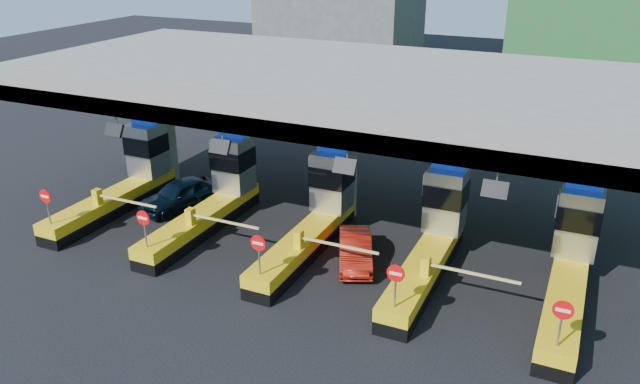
% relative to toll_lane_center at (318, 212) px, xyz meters
% --- Properties ---
extents(ground, '(120.00, 120.00, 0.00)m').
position_rel_toll_lane_center_xyz_m(ground, '(-0.00, -0.28, -1.40)').
color(ground, black).
rests_on(ground, ground).
extents(toll_canopy, '(28.00, 12.09, 7.00)m').
position_rel_toll_lane_center_xyz_m(toll_canopy, '(-0.00, 2.59, 4.74)').
color(toll_canopy, slate).
rests_on(toll_canopy, ground).
extents(toll_lane_far_left, '(4.43, 8.00, 4.16)m').
position_rel_toll_lane_center_xyz_m(toll_lane_far_left, '(-10.00, 0.00, 0.00)').
color(toll_lane_far_left, black).
rests_on(toll_lane_far_left, ground).
extents(toll_lane_left, '(4.43, 8.00, 4.16)m').
position_rel_toll_lane_center_xyz_m(toll_lane_left, '(-5.00, 0.00, 0.00)').
color(toll_lane_left, black).
rests_on(toll_lane_left, ground).
extents(toll_lane_center, '(4.43, 8.00, 4.16)m').
position_rel_toll_lane_center_xyz_m(toll_lane_center, '(0.00, 0.00, 0.00)').
color(toll_lane_center, black).
rests_on(toll_lane_center, ground).
extents(toll_lane_right, '(4.43, 8.00, 4.16)m').
position_rel_toll_lane_center_xyz_m(toll_lane_right, '(5.00, 0.00, 0.00)').
color(toll_lane_right, black).
rests_on(toll_lane_right, ground).
extents(toll_lane_far_right, '(4.43, 8.00, 4.16)m').
position_rel_toll_lane_center_xyz_m(toll_lane_far_right, '(10.00, 0.00, 0.00)').
color(toll_lane_far_right, black).
rests_on(toll_lane_far_right, ground).
extents(van, '(2.90, 4.44, 1.41)m').
position_rel_toll_lane_center_xyz_m(van, '(-7.45, 0.54, -0.69)').
color(van, black).
rests_on(van, ground).
extents(red_car, '(2.56, 3.81, 1.19)m').
position_rel_toll_lane_center_xyz_m(red_car, '(2.13, -1.05, -0.80)').
color(red_car, maroon).
rests_on(red_car, ground).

